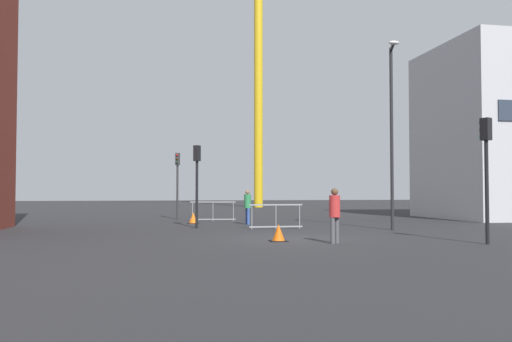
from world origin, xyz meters
TOP-DOWN VIEW (x-y plane):
  - ground at (0.00, 0.00)m, footprint 160.00×160.00m
  - construction_crane at (5.42, 36.57)m, footprint 17.16×3.25m
  - streetlamp_tall at (5.23, 3.23)m, footprint 0.68×1.37m
  - traffic_light_near at (-2.77, 6.08)m, footprint 0.35×0.39m
  - traffic_light_far at (5.53, -2.98)m, footprint 0.33×0.39m
  - traffic_light_median at (-3.34, 13.71)m, footprint 0.29×0.39m
  - pedestrian_walking at (0.96, -1.91)m, footprint 0.34×0.34m
  - pedestrian_waiting at (-0.12, 8.22)m, footprint 0.34×0.34m
  - safety_barrier_rear at (0.57, 4.91)m, footprint 2.37×0.09m
  - safety_barrier_front at (-1.48, 11.60)m, footprint 2.47×0.38m
  - traffic_cone_orange at (-0.61, -0.88)m, footprint 0.56×0.56m
  - traffic_cone_striped at (-2.69, 9.57)m, footprint 0.57×0.57m

SIDE VIEW (x-z plane):
  - ground at x=0.00m, z-range 0.00..0.00m
  - traffic_cone_orange at x=-0.61m, z-range -0.02..0.54m
  - traffic_cone_striped at x=-2.69m, z-range -0.02..0.55m
  - safety_barrier_rear at x=0.57m, z-range 0.02..1.10m
  - safety_barrier_front at x=-1.48m, z-range 0.02..1.10m
  - pedestrian_waiting at x=-0.12m, z-range 0.14..1.84m
  - pedestrian_walking at x=0.96m, z-range 0.14..1.88m
  - traffic_light_near at x=-2.77m, z-range 0.65..4.33m
  - traffic_light_median at x=-3.34m, z-range 0.67..4.53m
  - traffic_light_far at x=5.53m, z-range 0.68..4.60m
  - streetlamp_tall at x=5.23m, z-range 0.61..8.38m
  - construction_crane at x=5.42m, z-range 4.03..32.58m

